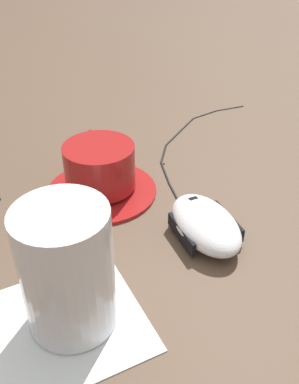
{
  "coord_description": "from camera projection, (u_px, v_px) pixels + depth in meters",
  "views": [
    {
      "loc": [
        0.27,
        0.29,
        0.31
      ],
      "look_at": [
        -0.06,
        0.05,
        0.03
      ],
      "focal_mm": 40.0,
      "sensor_mm": 36.0,
      "label": 1
    }
  ],
  "objects": [
    {
      "name": "coffee_cup",
      "position": [
        99.0,
        165.0,
        0.53
      ],
      "size": [
        0.09,
        0.1,
        0.06
      ],
      "color": "maroon",
      "rests_on": "saucer"
    },
    {
      "name": "drinking_glass",
      "position": [
        67.0,
        270.0,
        0.35
      ],
      "size": [
        0.08,
        0.08,
        0.12
      ],
      "primitive_type": "cylinder",
      "color": "silver",
      "rests_on": "napkin_under_glass"
    },
    {
      "name": "mouse_cable",
      "position": [
        188.0,
        140.0,
        0.66
      ],
      "size": [
        0.32,
        0.12,
        0.0
      ],
      "color": "black",
      "rests_on": "ground"
    },
    {
      "name": "ground_plane",
      "position": [
        86.0,
        221.0,
        0.5
      ],
      "size": [
        3.0,
        3.0,
        0.0
      ],
      "primitive_type": "plane",
      "color": "brown"
    },
    {
      "name": "napkin_under_glass",
      "position": [
        68.0,
        322.0,
        0.38
      ],
      "size": [
        0.17,
        0.17,
        0.0
      ],
      "primitive_type": "cube",
      "rotation": [
        0.0,
        0.0,
        -0.47
      ],
      "color": "white",
      "rests_on": "ground"
    },
    {
      "name": "computer_mouse",
      "position": [
        205.0,
        224.0,
        0.46
      ],
      "size": [
        0.11,
        0.12,
        0.03
      ],
      "color": "silver",
      "rests_on": "ground"
    },
    {
      "name": "saucer",
      "position": [
        102.0,
        190.0,
        0.54
      ],
      "size": [
        0.14,
        0.14,
        0.01
      ],
      "primitive_type": "cylinder",
      "color": "maroon",
      "rests_on": "ground"
    }
  ]
}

